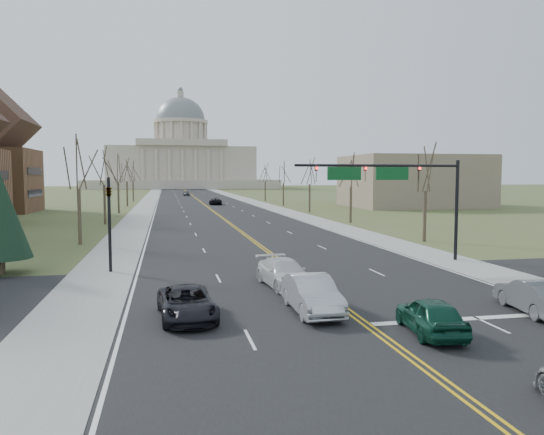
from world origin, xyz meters
name	(u,v)px	position (x,y,z in m)	size (l,w,h in m)	color
ground	(358,318)	(0.00, 0.00, 0.00)	(600.00, 600.00, 0.00)	#4A562B
road	(199,200)	(0.00, 110.00, 0.01)	(20.00, 380.00, 0.01)	black
cross_road	(318,289)	(0.00, 6.00, 0.01)	(120.00, 14.00, 0.01)	black
sidewalk_left	(149,201)	(-12.00, 110.00, 0.01)	(4.00, 380.00, 0.03)	gray
sidewalk_right	(247,200)	(12.00, 110.00, 0.01)	(4.00, 380.00, 0.03)	gray
center_line	(199,200)	(0.00, 110.00, 0.01)	(0.42, 380.00, 0.01)	gold
edge_line_left	(158,201)	(-9.80, 110.00, 0.01)	(0.15, 380.00, 0.01)	silver
edge_line_right	(238,200)	(9.80, 110.00, 0.01)	(0.15, 380.00, 0.01)	silver
stop_bar	(477,318)	(5.00, -1.00, 0.01)	(9.50, 0.50, 0.01)	silver
capitol	(181,159)	(0.00, 249.91, 14.20)	(90.00, 60.00, 50.00)	#C0B2A0
signal_mast	(391,181)	(7.45, 13.50, 5.76)	(12.12, 0.44, 7.20)	black
signal_left	(109,214)	(-11.50, 13.50, 3.71)	(0.32, 0.36, 6.00)	black
tree_r_0	(426,171)	(15.50, 24.00, 6.55)	(3.74, 3.74, 8.50)	#3B3123
tree_l_0	(78,166)	(-15.50, 28.00, 6.94)	(3.96, 3.96, 9.00)	#3B3123
tree_r_1	(351,172)	(15.50, 44.00, 6.55)	(3.74, 3.74, 8.50)	#3B3123
tree_l_1	(104,169)	(-15.50, 48.00, 6.94)	(3.96, 3.96, 9.00)	#3B3123
tree_r_2	(310,173)	(15.50, 64.00, 6.55)	(3.74, 3.74, 8.50)	#3B3123
tree_l_2	(118,170)	(-15.50, 68.00, 6.94)	(3.96, 3.96, 9.00)	#3B3123
tree_r_3	(283,173)	(15.50, 84.00, 6.55)	(3.74, 3.74, 8.50)	#3B3123
tree_l_3	(127,171)	(-15.50, 88.00, 6.94)	(3.96, 3.96, 9.00)	#3B3123
tree_r_4	(265,174)	(15.50, 104.00, 6.55)	(3.74, 3.74, 8.50)	#3B3123
tree_l_4	(133,172)	(-15.50, 108.00, 6.94)	(3.96, 3.96, 9.00)	#3B3123
conifer_l	(0,214)	(-18.00, 14.00, 3.74)	(3.64, 3.64, 6.50)	#3B3123
bldg_right_mass	(413,181)	(40.00, 76.00, 5.00)	(25.00, 20.00, 10.00)	#7D6C59
car_nb_inner_lead	(431,315)	(1.94, -2.68, 0.73)	(1.71, 4.24, 1.45)	#0D3C2B
car_nb_outer_lead	(534,296)	(8.02, -0.66, 0.77)	(1.60, 4.60, 1.52)	#4E5256
car_sb_inner_lead	(312,294)	(-1.67, 1.33, 0.83)	(1.74, 4.99, 1.65)	#A7A9AF
car_sb_outer_lead	(187,303)	(-7.19, 1.36, 0.69)	(2.26, 4.89, 1.36)	black
car_sb_inner_second	(284,273)	(-1.67, 6.98, 0.76)	(2.10, 5.17, 1.50)	silver
car_far_nb	(215,201)	(2.23, 90.10, 0.75)	(2.46, 5.33, 1.48)	black
car_far_sb	(186,193)	(-1.90, 139.65, 0.77)	(1.78, 4.43, 1.51)	#4B4E53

